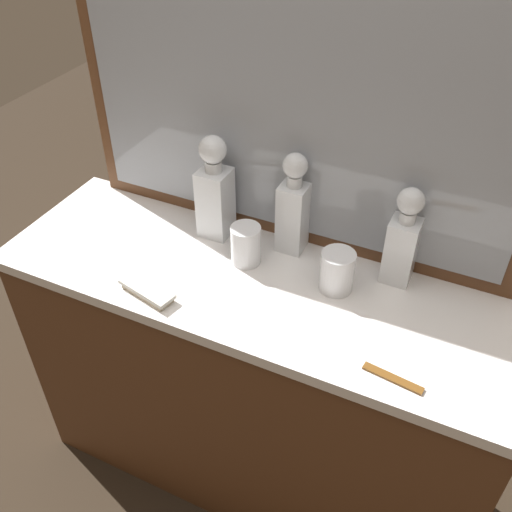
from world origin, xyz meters
The scene contains 10 objects.
ground_plane centered at (0.00, 0.00, 0.00)m, with size 6.00×6.00×0.00m, color #2D2319.
dresser centered at (0.00, 0.00, 0.43)m, with size 1.40×0.47×0.87m.
dresser_mirror centered at (0.00, 0.22, 1.26)m, with size 1.22×0.03×0.78m.
crystal_decanter_right centered at (0.32, 0.16, 0.97)m, with size 0.07×0.07×0.27m.
crystal_decanter_far_right centered at (-0.19, 0.14, 0.99)m, with size 0.08×0.08×0.30m.
crystal_decanter_center centered at (0.03, 0.17, 0.98)m, with size 0.07×0.07×0.29m.
crystal_tumbler_center centered at (0.20, 0.06, 0.92)m, with size 0.09×0.09×0.11m.
crystal_tumbler_far_right centered at (-0.06, 0.06, 0.92)m, with size 0.08×0.08×0.11m.
silver_brush_far_right centered at (-0.22, -0.17, 0.88)m, with size 0.16×0.09×0.02m.
tortoiseshell_comb centered at (0.40, -0.17, 0.87)m, with size 0.14×0.04×0.01m.
Camera 1 is at (0.48, -1.00, 1.85)m, focal length 40.20 mm.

